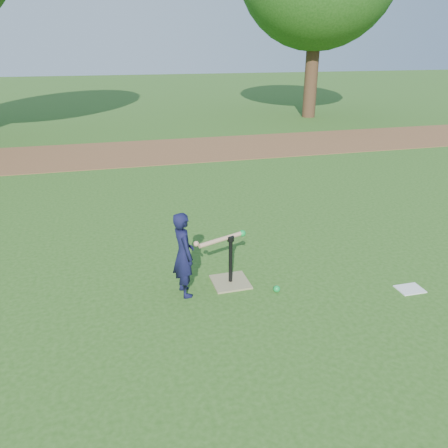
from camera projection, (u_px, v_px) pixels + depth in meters
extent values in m
plane|color=#285116|center=(239.00, 294.00, 5.04)|extent=(80.00, 80.00, 0.00)
cube|color=brown|center=(158.00, 151.00, 11.74)|extent=(24.00, 3.00, 0.01)
imported|color=black|center=(184.00, 254.00, 4.87)|extent=(0.30, 0.40, 1.00)
sphere|color=#0D9838|center=(277.00, 289.00, 5.07)|extent=(0.08, 0.08, 0.08)
cube|color=white|center=(410.00, 289.00, 5.13)|extent=(0.30, 0.23, 0.01)
cube|color=#91855C|center=(230.00, 282.00, 5.27)|extent=(0.44, 0.44, 0.02)
cylinder|color=black|center=(231.00, 261.00, 5.16)|extent=(0.05, 0.05, 0.55)
cylinder|color=black|center=(231.00, 239.00, 5.06)|extent=(0.08, 0.08, 0.06)
cylinder|color=tan|center=(221.00, 240.00, 5.00)|extent=(0.58, 0.27, 0.05)
sphere|color=tan|center=(196.00, 244.00, 4.90)|extent=(0.06, 0.06, 0.06)
sphere|color=#0D9838|center=(242.00, 233.00, 5.17)|extent=(0.08, 0.08, 0.08)
cylinder|color=#382316|center=(311.00, 71.00, 16.66)|extent=(0.50, 0.50, 3.42)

